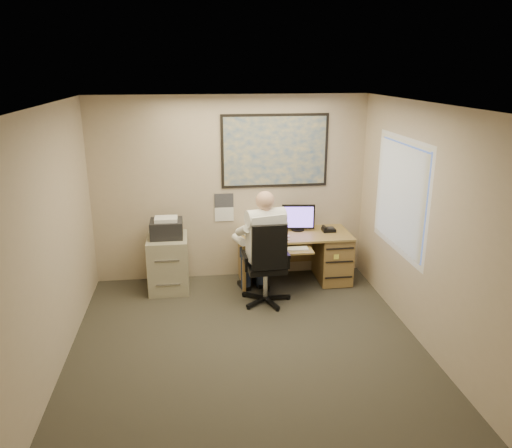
{
  "coord_description": "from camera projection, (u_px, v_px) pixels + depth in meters",
  "views": [
    {
      "loc": [
        -0.56,
        -4.84,
        3.06
      ],
      "look_at": [
        0.25,
        1.3,
        1.1
      ],
      "focal_mm": 35.0,
      "sensor_mm": 36.0,
      "label": 1
    }
  ],
  "objects": [
    {
      "name": "desk",
      "position": [
        316.0,
        252.0,
        7.38
      ],
      "size": [
        1.6,
        0.97,
        1.14
      ],
      "color": "#9D8043",
      "rests_on": "ground"
    },
    {
      "name": "world_map",
      "position": [
        275.0,
        151.0,
        7.19
      ],
      "size": [
        1.56,
        0.03,
        1.06
      ],
      "primitive_type": "cube",
      "color": "#1E4C93",
      "rests_on": "room_shell"
    },
    {
      "name": "room_shell",
      "position": [
        248.0,
        240.0,
        5.16
      ],
      "size": [
        4.0,
        4.5,
        2.7
      ],
      "color": "#333027",
      "rests_on": "ground"
    },
    {
      "name": "window_blinds",
      "position": [
        400.0,
        196.0,
        6.1
      ],
      "size": [
        0.06,
        1.4,
        1.3
      ],
      "primitive_type": null,
      "color": "beige",
      "rests_on": "room_shell"
    },
    {
      "name": "office_chair",
      "position": [
        266.0,
        280.0,
        6.66
      ],
      "size": [
        0.73,
        0.73,
        1.17
      ],
      "rotation": [
        0.0,
        0.0,
        0.05
      ],
      "color": "black",
      "rests_on": "ground"
    },
    {
      "name": "wall_calendar",
      "position": [
        224.0,
        207.0,
        7.35
      ],
      "size": [
        0.28,
        0.01,
        0.42
      ],
      "primitive_type": "cube",
      "color": "white",
      "rests_on": "room_shell"
    },
    {
      "name": "person",
      "position": [
        265.0,
        248.0,
        6.61
      ],
      "size": [
        0.86,
        1.07,
        1.54
      ],
      "primitive_type": null,
      "rotation": [
        0.0,
        0.0,
        0.24
      ],
      "color": "white",
      "rests_on": "office_chair"
    },
    {
      "name": "filing_cabinet",
      "position": [
        168.0,
        258.0,
        7.09
      ],
      "size": [
        0.56,
        0.67,
        1.07
      ],
      "rotation": [
        0.0,
        0.0,
        -0.0
      ],
      "color": "#A29D83",
      "rests_on": "ground"
    }
  ]
}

